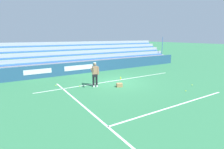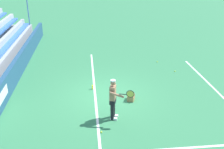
% 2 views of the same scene
% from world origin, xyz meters
% --- Properties ---
extents(ground_plane, '(160.00, 160.00, 0.00)m').
position_xyz_m(ground_plane, '(0.00, 0.00, 0.00)').
color(ground_plane, '#337A4C').
extents(court_baseline_white, '(12.00, 0.10, 0.01)m').
position_xyz_m(court_baseline_white, '(0.00, -0.50, 0.00)').
color(court_baseline_white, white).
rests_on(court_baseline_white, ground).
extents(court_sideline_white, '(0.10, 12.00, 0.01)m').
position_xyz_m(court_sideline_white, '(4.11, 4.00, 0.00)').
color(court_sideline_white, white).
rests_on(court_sideline_white, ground).
extents(court_service_line_white, '(8.22, 0.10, 0.01)m').
position_xyz_m(court_service_line_white, '(0.00, 5.50, 0.00)').
color(court_service_line_white, white).
rests_on(court_service_line_white, ground).
extents(back_wall_sponsor_board, '(23.01, 0.25, 1.10)m').
position_xyz_m(back_wall_sponsor_board, '(0.01, -4.61, 0.55)').
color(back_wall_sponsor_board, navy).
rests_on(back_wall_sponsor_board, ground).
extents(bleacher_stand, '(21.86, 3.20, 3.40)m').
position_xyz_m(bleacher_stand, '(0.00, -6.84, 0.76)').
color(bleacher_stand, '#9EA3A8').
rests_on(bleacher_stand, ground).
extents(tennis_player, '(0.78, 0.94, 1.71)m').
position_xyz_m(tennis_player, '(2.00, 0.16, 0.89)').
color(tennis_player, black).
rests_on(tennis_player, ground).
extents(ball_box_cardboard, '(0.48, 0.42, 0.26)m').
position_xyz_m(ball_box_cardboard, '(0.58, 1.13, 0.13)').
color(ball_box_cardboard, '#A87F51').
rests_on(ball_box_cardboard, ground).
extents(tennis_ball_far_right, '(0.07, 0.07, 0.07)m').
position_xyz_m(tennis_ball_far_right, '(4.33, -1.46, 0.03)').
color(tennis_ball_far_right, '#CCE533').
rests_on(tennis_ball_far_right, ground).
extents(tennis_ball_toward_net, '(0.07, 0.07, 0.07)m').
position_xyz_m(tennis_ball_toward_net, '(-2.49, 4.24, 0.03)').
color(tennis_ball_toward_net, '#CCE533').
rests_on(tennis_ball_toward_net, ground).
extents(tennis_ball_stray_back, '(0.07, 0.07, 0.07)m').
position_xyz_m(tennis_ball_stray_back, '(2.94, -0.40, 0.03)').
color(tennis_ball_stray_back, '#CCE533').
rests_on(tennis_ball_stray_back, ground).
extents(tennis_ball_by_box, '(0.07, 0.07, 0.07)m').
position_xyz_m(tennis_ball_by_box, '(-4.10, 3.61, 0.03)').
color(tennis_ball_by_box, '#CCE533').
rests_on(tennis_ball_by_box, ground).
extents(water_bottle, '(0.07, 0.07, 0.22)m').
position_xyz_m(water_bottle, '(-0.73, -0.60, 0.11)').
color(water_bottle, yellow).
rests_on(water_bottle, ground).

